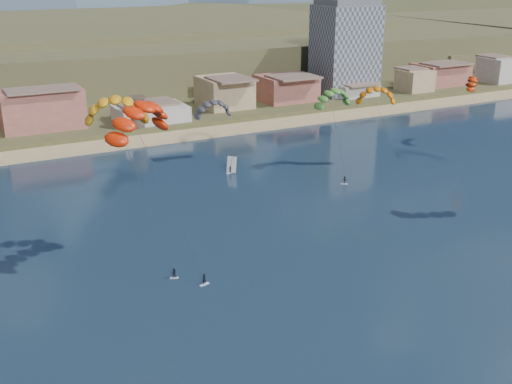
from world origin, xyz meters
The scene contains 12 objects.
ground centered at (0.00, 0.00, 0.00)m, with size 2400.00×2400.00×0.00m, color black.
beach centered at (0.00, 106.00, 0.25)m, with size 2200.00×12.00×0.90m.
foothills centered at (22.39, 232.47, 9.08)m, with size 940.00×210.00×18.00m.
apartment_tower centered at (85.00, 128.00, 17.82)m, with size 20.00×16.00×32.00m.
watchtower centered at (5.00, 114.00, 6.37)m, with size 5.82×5.82×8.60m.
kitesurfer_red centered at (-17.90, 34.53, 24.28)m, with size 13.31×16.37×27.86m.
kitesurfer_yellow centered at (-19.29, 41.14, 24.32)m, with size 11.02×16.79×27.90m.
kitesurfer_green centered at (35.88, 63.16, 16.93)m, with size 10.29×14.48×20.70m.
distant_kite_dark centered at (14.11, 81.13, 13.41)m, with size 9.77×5.89×16.78m.
distant_kite_orange centered at (45.45, 59.93, 17.38)m, with size 10.04×7.93×20.37m.
distant_kite_red centered at (78.75, 63.80, 16.69)m, with size 7.43×7.87×19.29m.
windsurfer centered at (13.53, 70.30, 1.19)m, with size 2.15×2.35×3.76m.
Camera 1 is at (-43.52, -51.40, 44.35)m, focal length 43.51 mm.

